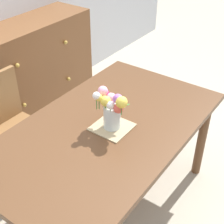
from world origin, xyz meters
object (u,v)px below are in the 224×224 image
Objects in this scene: dining_table at (105,138)px; flower_vase at (111,107)px; chair_far at (9,123)px; dresser at (30,74)px.

dining_table is 0.25m from flower_vase.
flower_vase is at bearing 100.36° from chair_far.
flower_vase is at bearing -110.88° from dresser.
dresser reaches higher than chair_far.
dresser is 5.24× the size of flower_vase.
chair_far is 3.36× the size of flower_vase.
chair_far is at bearing -143.10° from dresser.
dining_table is 1.85× the size of chair_far.
dresser is (0.68, 0.51, -0.02)m from chair_far.
chair_far is 0.64× the size of dresser.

